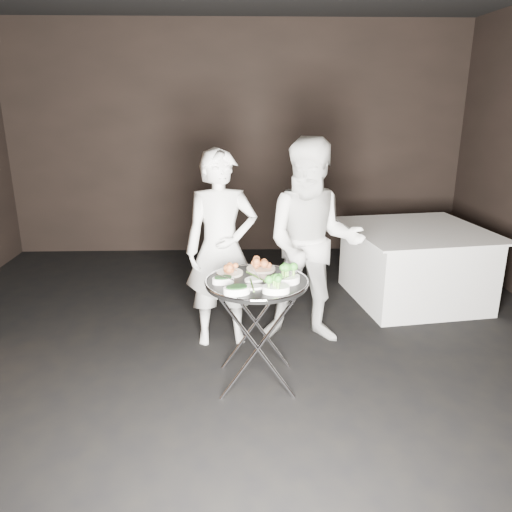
{
  "coord_description": "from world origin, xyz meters",
  "views": [
    {
      "loc": [
        0.03,
        -3.24,
        2.04
      ],
      "look_at": [
        0.14,
        0.2,
        0.95
      ],
      "focal_mm": 35.0,
      "sensor_mm": 36.0,
      "label": 1
    }
  ],
  "objects_px": {
    "serving_tray": "(257,282)",
    "dining_table": "(414,264)",
    "tray_stand": "(257,328)",
    "waiter_left": "(221,249)",
    "waiter_right": "(313,244)"
  },
  "relations": [
    {
      "from": "serving_tray",
      "to": "waiter_left",
      "type": "height_order",
      "value": "waiter_left"
    },
    {
      "from": "waiter_left",
      "to": "dining_table",
      "type": "distance_m",
      "value": 2.2
    },
    {
      "from": "serving_tray",
      "to": "tray_stand",
      "type": "bearing_deg",
      "value": 45.0
    },
    {
      "from": "tray_stand",
      "to": "dining_table",
      "type": "relative_size",
      "value": 0.59
    },
    {
      "from": "serving_tray",
      "to": "dining_table",
      "type": "distance_m",
      "value": 2.36
    },
    {
      "from": "serving_tray",
      "to": "waiter_right",
      "type": "relative_size",
      "value": 0.42
    },
    {
      "from": "serving_tray",
      "to": "dining_table",
      "type": "height_order",
      "value": "serving_tray"
    },
    {
      "from": "waiter_left",
      "to": "dining_table",
      "type": "bearing_deg",
      "value": 17.46
    },
    {
      "from": "tray_stand",
      "to": "waiter_left",
      "type": "bearing_deg",
      "value": 111.01
    },
    {
      "from": "serving_tray",
      "to": "waiter_right",
      "type": "xyz_separation_m",
      "value": [
        0.49,
        0.7,
        0.07
      ]
    },
    {
      "from": "tray_stand",
      "to": "dining_table",
      "type": "height_order",
      "value": "tray_stand"
    },
    {
      "from": "waiter_right",
      "to": "dining_table",
      "type": "relative_size",
      "value": 1.3
    },
    {
      "from": "tray_stand",
      "to": "serving_tray",
      "type": "bearing_deg",
      "value": -135.0
    },
    {
      "from": "waiter_right",
      "to": "dining_table",
      "type": "bearing_deg",
      "value": 42.91
    },
    {
      "from": "tray_stand",
      "to": "waiter_left",
      "type": "xyz_separation_m",
      "value": [
        -0.27,
        0.71,
        0.39
      ]
    }
  ]
}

